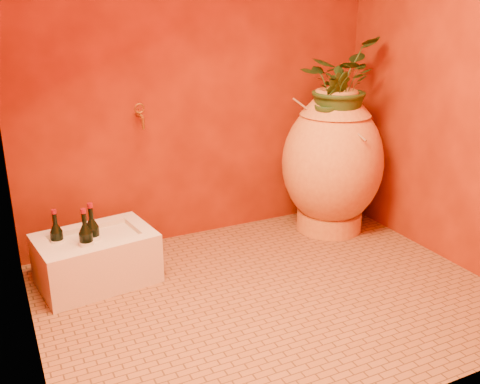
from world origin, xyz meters
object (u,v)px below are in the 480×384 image
stone_basin (97,259)px  amphora (332,162)px  wall_tap (140,115)px  wine_bottle_a (58,242)px  wine_bottle_c (93,238)px  wine_bottle_b (87,244)px

stone_basin → amphora: bearing=2.2°
wall_tap → wine_bottle_a: bearing=-155.3°
wine_bottle_a → amphora: bearing=0.2°
wine_bottle_a → wine_bottle_c: (0.19, -0.06, 0.01)m
stone_basin → wine_bottle_a: 0.24m
stone_basin → wine_bottle_c: (-0.01, -0.00, 0.14)m
wine_bottle_c → wall_tap: wall_tap is taller
stone_basin → wine_bottle_c: size_ratio=2.14×
wine_bottle_b → stone_basin: bearing=48.3°
stone_basin → wall_tap: 0.93m
stone_basin → wine_bottle_c: 0.14m
amphora → stone_basin: 1.74m
wall_tap → wine_bottle_c: bearing=-140.9°
wine_bottle_b → wine_bottle_c: (0.05, 0.06, 0.00)m
wine_bottle_b → wine_bottle_c: wine_bottle_c is taller
wine_bottle_b → wall_tap: wall_tap is taller
amphora → wall_tap: size_ratio=6.66×
amphora → wine_bottle_c: amphora is taller
stone_basin → wine_bottle_b: bearing=-131.7°
amphora → wine_bottle_a: size_ratio=3.35×
stone_basin → wall_tap: (0.41, 0.34, 0.77)m
wine_bottle_c → wine_bottle_b: bearing=-128.7°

